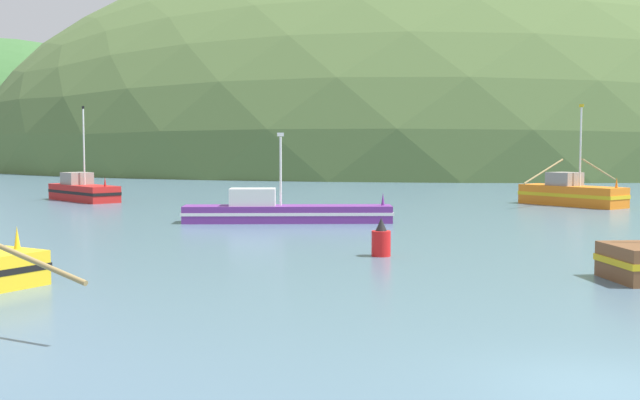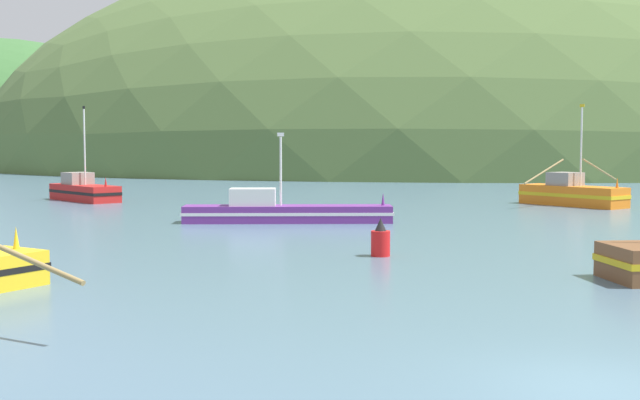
# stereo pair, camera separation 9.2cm
# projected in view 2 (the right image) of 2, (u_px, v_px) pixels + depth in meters

# --- Properties ---
(ground_plane) EXTENTS (600.00, 600.00, 0.00)m
(ground_plane) POSITION_uv_depth(u_px,v_px,m) (597.00, 388.00, 13.79)
(ground_plane) COLOR slate
(hill_far_right) EXTENTS (186.38, 149.10, 85.48)m
(hill_far_right) POSITION_uv_depth(u_px,v_px,m) (456.00, 165.00, 160.26)
(hill_far_right) COLOR #516B38
(hill_far_right) RESTS_ON ground
(fishing_boat_red) EXTENTS (6.62, 7.18, 7.10)m
(fishing_boat_red) POSITION_uv_depth(u_px,v_px,m) (84.00, 191.00, 59.30)
(fishing_boat_red) COLOR red
(fishing_boat_red) RESTS_ON ground
(fishing_boat_orange) EXTENTS (8.50, 7.51, 6.98)m
(fishing_boat_orange) POSITION_uv_depth(u_px,v_px,m) (572.00, 194.00, 54.61)
(fishing_boat_orange) COLOR orange
(fishing_boat_orange) RESTS_ON ground
(fishing_boat_purple) EXTENTS (11.42, 1.90, 4.88)m
(fishing_boat_purple) POSITION_uv_depth(u_px,v_px,m) (283.00, 211.00, 42.84)
(fishing_boat_purple) COLOR #6B2D84
(fishing_boat_purple) RESTS_ON ground
(channel_buoy) EXTENTS (0.73, 0.73, 1.47)m
(channel_buoy) POSITION_uv_depth(u_px,v_px,m) (381.00, 240.00, 29.95)
(channel_buoy) COLOR red
(channel_buoy) RESTS_ON ground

